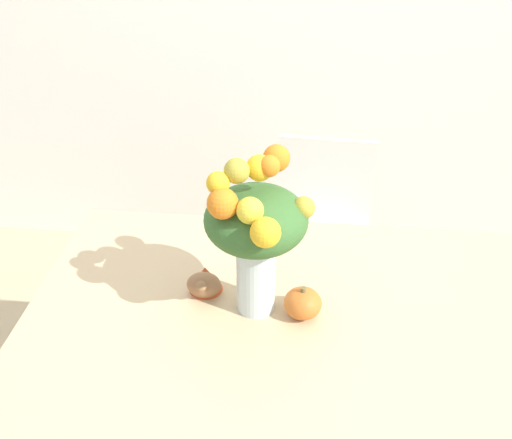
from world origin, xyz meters
TOP-DOWN VIEW (x-y plane):
  - dining_table at (0.00, 0.00)m, footprint 1.48×0.97m
  - flower_vase at (-0.10, 0.03)m, footprint 0.28×0.31m
  - pumpkin at (0.03, 0.01)m, footprint 0.10×0.10m
  - turkey_figurine at (-0.25, 0.08)m, footprint 0.10×0.13m
  - dining_chair_near_window at (0.09, 0.83)m, footprint 0.45×0.45m

SIDE VIEW (x-z plane):
  - dining_chair_near_window at x=0.09m, z-range 0.03..0.89m
  - dining_table at x=0.00m, z-range 0.29..1.07m
  - turkey_figurine at x=-0.25m, z-range 0.77..0.85m
  - pumpkin at x=0.03m, z-range 0.77..0.86m
  - flower_vase at x=-0.10m, z-range 0.80..1.27m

